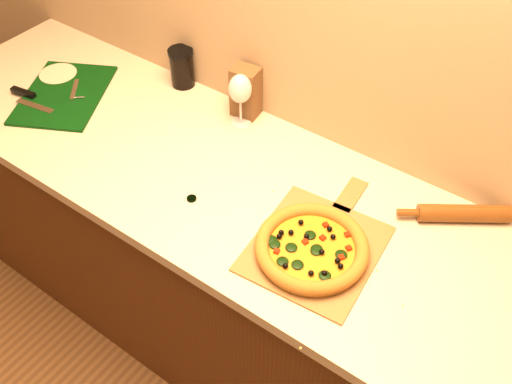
# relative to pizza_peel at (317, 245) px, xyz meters

# --- Properties ---
(cabinet) EXTENTS (2.80, 0.65, 0.86)m
(cabinet) POSITION_rel_pizza_peel_xyz_m (-0.12, 0.07, -0.47)
(cabinet) COLOR #4B2C10
(cabinet) RESTS_ON ground
(countertop) EXTENTS (2.84, 0.68, 0.04)m
(countertop) POSITION_rel_pizza_peel_xyz_m (-0.12, 0.07, -0.02)
(countertop) COLOR beige
(countertop) RESTS_ON cabinet
(pizza_peel) EXTENTS (0.35, 0.49, 0.01)m
(pizza_peel) POSITION_rel_pizza_peel_xyz_m (0.00, 0.00, 0.00)
(pizza_peel) COLOR brown
(pizza_peel) RESTS_ON countertop
(pizza) EXTENTS (0.30, 0.30, 0.04)m
(pizza) POSITION_rel_pizza_peel_xyz_m (0.00, -0.03, 0.02)
(pizza) COLOR #C98332
(pizza) RESTS_ON pizza_peel
(cutting_board) EXTENTS (0.41, 0.46, 0.03)m
(cutting_board) POSITION_rel_pizza_peel_xyz_m (-1.08, 0.06, 0.00)
(cutting_board) COLOR #053209
(cutting_board) RESTS_ON countertop
(bottle_cap) EXTENTS (0.03, 0.03, 0.01)m
(bottle_cap) POSITION_rel_pizza_peel_xyz_m (-0.38, -0.06, -0.00)
(bottle_cap) COLOR black
(bottle_cap) RESTS_ON countertop
(rolling_pin) EXTENTS (0.32, 0.22, 0.05)m
(rolling_pin) POSITION_rel_pizza_peel_xyz_m (0.28, 0.31, 0.02)
(rolling_pin) COLOR #572D0F
(rolling_pin) RESTS_ON countertop
(wine_glass) EXTENTS (0.08, 0.08, 0.19)m
(wine_glass) POSITION_rel_pizza_peel_xyz_m (-0.48, 0.30, 0.13)
(wine_glass) COLOR silver
(wine_glass) RESTS_ON countertop
(paper_bag) EXTENTS (0.10, 0.08, 0.18)m
(paper_bag) POSITION_rel_pizza_peel_xyz_m (-0.50, 0.35, 0.08)
(paper_bag) COLOR brown
(paper_bag) RESTS_ON countertop
(dark_jar) EXTENTS (0.09, 0.09, 0.14)m
(dark_jar) POSITION_rel_pizza_peel_xyz_m (-0.78, 0.36, 0.07)
(dark_jar) COLOR black
(dark_jar) RESTS_ON countertop
(side_plate) EXTENTS (0.16, 0.16, 0.01)m
(side_plate) POSITION_rel_pizza_peel_xyz_m (-1.18, 0.13, 0.00)
(side_plate) COLOR beige
(side_plate) RESTS_ON countertop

